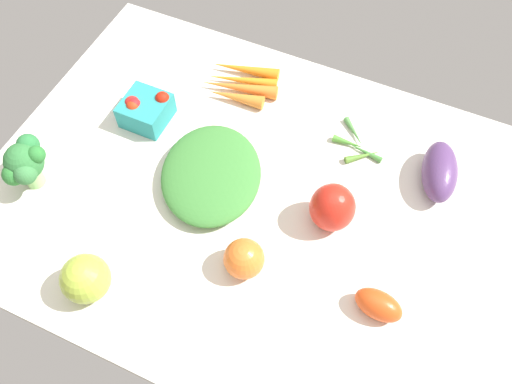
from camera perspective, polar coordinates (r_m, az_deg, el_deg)
The scene contains 11 objects.
tablecloth at distance 104.01cm, azimuth 0.00°, elevation -0.86°, with size 104.00×76.00×2.00cm, color silver.
heirloom_tomato_orange at distance 93.22cm, azimuth -1.28°, elevation -7.10°, with size 7.21×7.21×7.21cm, color orange.
roma_tomato at distance 93.59cm, azimuth 12.87°, elevation -11.62°, with size 8.30×4.86×4.86cm, color #DE4919.
broccoli_head at distance 108.17cm, azimuth -23.34°, elevation 2.94°, with size 7.77×9.95×10.55cm.
eggplant at distance 108.20cm, azimuth 18.91°, elevation 2.08°, with size 13.66×6.65×6.65cm, color #553668.
leafy_greens_clump at distance 103.79cm, azimuth -4.73°, elevation 2.03°, with size 23.55×19.24×4.55cm, color #3A7C34.
bell_pepper_red at distance 97.39cm, azimuth 8.12°, elevation -1.63°, with size 8.33×8.33×9.72cm, color red.
berry_basket at distance 114.30cm, azimuth -11.75°, elevation 8.62°, with size 9.05×9.05×6.46cm.
okra_pile at distance 111.03cm, azimuth 10.72°, elevation 4.83°, with size 10.88×11.22×1.51cm.
heirloom_tomato_green at distance 95.43cm, azimuth -17.67°, elevation -8.77°, with size 8.50×8.50×8.50cm, color #9DB53A.
carrot_bunch at distance 119.09cm, azimuth -1.67°, elevation 11.47°, with size 17.36×13.32×2.96cm.
Camera 1 is at (21.90, -48.34, 90.45)cm, focal length 37.66 mm.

